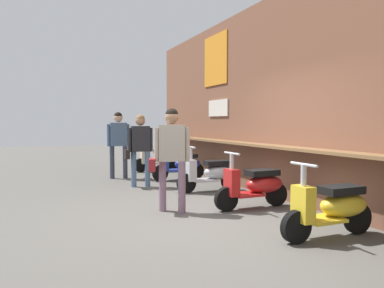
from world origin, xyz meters
TOP-DOWN VIEW (x-y plane):
  - ground_plane at (0.00, 0.00)m, footprint 38.66×38.66m
  - market_stall_facade at (-0.00, 2.02)m, footprint 13.81×0.61m
  - scooter_cream at (-5.22, 1.08)m, footprint 0.48×1.40m
  - scooter_blue at (-3.45, 1.08)m, footprint 0.46×1.40m
  - scooter_silver at (-1.69, 1.08)m, footprint 0.47×1.40m
  - scooter_red at (-0.01, 1.08)m, footprint 0.46×1.40m
  - scooter_yellow at (1.75, 1.08)m, footprint 0.46×1.40m
  - shopper_with_handbag at (-2.83, -0.17)m, footprint 0.27×0.65m
  - shopper_browsing at (-4.28, -0.33)m, footprint 0.26×0.67m
  - shopper_passing at (-0.32, -0.34)m, footprint 0.42×0.67m

SIDE VIEW (x-z plane):
  - ground_plane at x=0.00m, z-range 0.00..0.00m
  - scooter_cream at x=-5.22m, z-range -0.10..0.87m
  - scooter_blue at x=-3.45m, z-range -0.10..0.87m
  - scooter_silver at x=-1.69m, z-range -0.10..0.87m
  - scooter_red at x=-0.01m, z-range -0.10..0.87m
  - scooter_yellow at x=1.75m, z-range -0.10..0.87m
  - shopper_with_handbag at x=-2.83m, z-range 0.17..1.80m
  - shopper_passing at x=-0.32m, z-range 0.19..1.87m
  - shopper_browsing at x=-4.28m, z-range 0.20..1.92m
  - market_stall_facade at x=0.00m, z-range -0.01..3.89m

